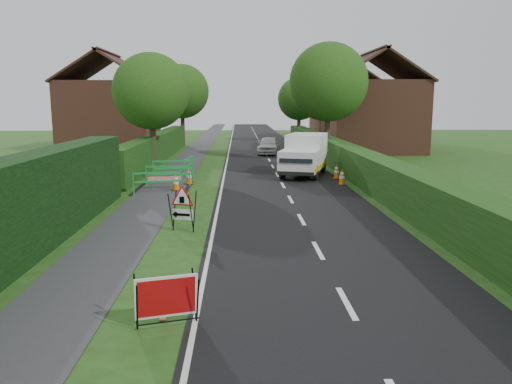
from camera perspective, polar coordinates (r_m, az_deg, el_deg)
name	(u,v)px	position (r m, az deg, el deg)	size (l,w,h in m)	color
ground	(221,264)	(12.15, -3.99, -8.23)	(120.00, 120.00, 0.00)	#224112
road_surface	(261,144)	(46.73, 0.55, 5.45)	(6.00, 90.00, 0.02)	black
footpath	(202,145)	(46.81, -6.22, 5.40)	(2.00, 90.00, 0.02)	#2D2D30
hedge_west_near	(10,266)	(13.30, -26.26, -7.64)	(1.10, 18.00, 2.50)	black
hedge_west_far	(158,161)	(34.18, -11.15, 3.53)	(1.00, 24.00, 1.80)	#14380F
hedge_east	(347,172)	(28.44, 10.35, 2.25)	(1.20, 50.00, 1.50)	#14380F
house_west	(111,114)	(42.83, -16.28, 8.50)	(7.50, 7.40, 7.88)	brown
house_east_a	(372,115)	(40.92, 13.12, 8.58)	(7.50, 7.40, 7.88)	brown
house_east_b	(347,112)	(54.77, 10.33, 9.01)	(7.50, 7.40, 7.88)	brown
tree_nw	(151,91)	(29.96, -11.90, 11.19)	(4.40, 4.40, 6.70)	#2D2116
tree_ne	(328,82)	(34.08, 8.28, 12.31)	(5.20, 5.20, 7.79)	#2D2116
tree_fw	(182,92)	(45.81, -8.47, 11.29)	(4.80, 4.80, 7.24)	#2D2116
tree_fe	(299,99)	(49.88, 4.96, 10.56)	(4.20, 4.20, 6.33)	#2D2116
red_rect_sign	(167,298)	(8.90, -10.17, -11.81)	(1.19, 0.90, 0.91)	black
triangle_sign	(181,205)	(15.02, -8.56, -1.46)	(1.01, 1.01, 1.20)	black
works_van	(305,154)	(26.69, 5.58, 4.35)	(3.16, 5.09, 2.18)	silver
traffic_cone_0	(342,177)	(23.84, 9.80, 1.72)	(0.38, 0.38, 0.79)	black
traffic_cone_1	(337,171)	(25.67, 9.19, 2.33)	(0.38, 0.38, 0.79)	black
traffic_cone_2	(318,166)	(27.61, 7.07, 2.93)	(0.38, 0.38, 0.79)	black
traffic_cone_3	(176,182)	(22.25, -9.14, 1.14)	(0.38, 0.38, 0.79)	black
traffic_cone_4	(189,176)	(23.87, -7.68, 1.78)	(0.38, 0.38, 0.79)	black
ped_barrier_0	(158,180)	(21.48, -11.17, 1.40)	(2.09, 0.76, 1.00)	#198D37
ped_barrier_1	(168,173)	(23.56, -10.04, 2.20)	(2.08, 0.50, 1.00)	#198D37
ped_barrier_2	(173,167)	(25.73, -9.46, 2.88)	(2.09, 0.73, 1.00)	#198D37
ped_barrier_3	(188,164)	(26.75, -7.75, 3.19)	(0.59, 2.09, 1.00)	#198D37
redwhite_plank	(165,189)	(22.84, -10.37, 0.34)	(1.50, 0.04, 0.25)	red
litter_can	(163,321)	(9.30, -10.57, -14.32)	(0.07, 0.07, 0.12)	#BF7F4C
hatchback_car	(269,145)	(37.99, 1.48, 5.36)	(1.56, 3.87, 1.32)	silver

